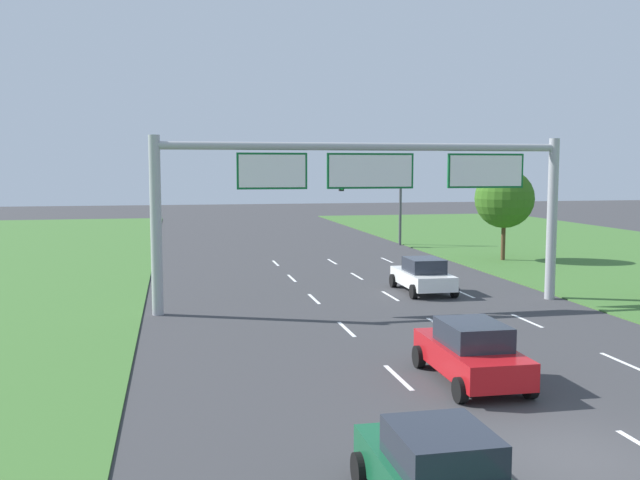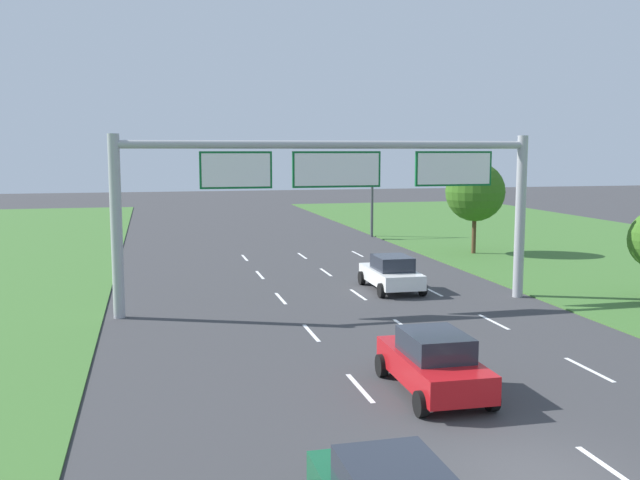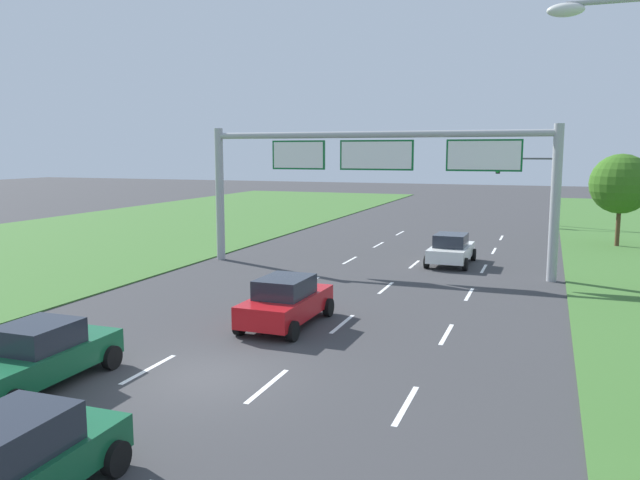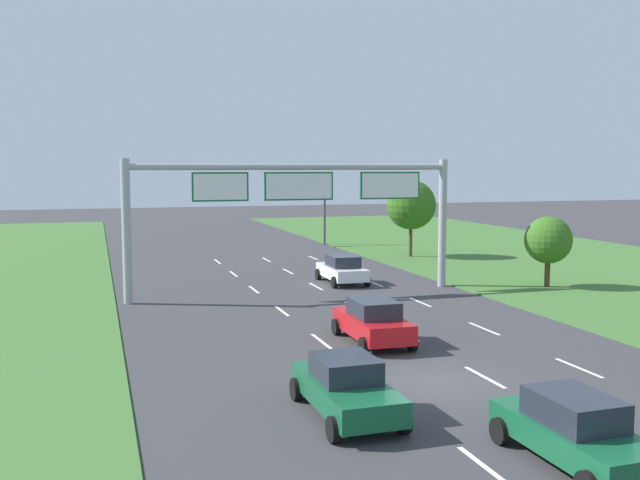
{
  "view_description": "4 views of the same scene",
  "coord_description": "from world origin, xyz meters",
  "px_view_note": "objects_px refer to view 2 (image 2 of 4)",
  "views": [
    {
      "loc": [
        -7.71,
        -12.29,
        5.75
      ],
      "look_at": [
        -1.65,
        17.19,
        2.68
      ],
      "focal_mm": 40.0,
      "sensor_mm": 36.0,
      "label": 1
    },
    {
      "loc": [
        -7.11,
        -11.84,
        6.4
      ],
      "look_at": [
        -0.51,
        15.86,
        2.78
      ],
      "focal_mm": 40.0,
      "sensor_mm": 36.0,
      "label": 2
    },
    {
      "loc": [
        8.09,
        -13.49,
        5.77
      ],
      "look_at": [
        -1.12,
        11.63,
        1.98
      ],
      "focal_mm": 35.0,
      "sensor_mm": 36.0,
      "label": 3
    },
    {
      "loc": [
        -9.76,
        -19.27,
        6.58
      ],
      "look_at": [
        0.94,
        14.68,
        2.94
      ],
      "focal_mm": 40.0,
      "sensor_mm": 36.0,
      "label": 4
    }
  ],
  "objects_px": {
    "car_far_ahead": "(433,362)",
    "traffic_light_mast": "(347,185)",
    "car_mid_lane": "(391,273)",
    "roadside_tree_far": "(475,192)",
    "sign_gantry": "(337,185)"
  },
  "relations": [
    {
      "from": "car_far_ahead",
      "to": "traffic_light_mast",
      "type": "relative_size",
      "value": 0.77
    },
    {
      "from": "car_mid_lane",
      "to": "roadside_tree_far",
      "type": "bearing_deg",
      "value": 48.73
    },
    {
      "from": "roadside_tree_far",
      "to": "car_far_ahead",
      "type": "bearing_deg",
      "value": -117.8
    },
    {
      "from": "car_mid_lane",
      "to": "car_far_ahead",
      "type": "height_order",
      "value": "car_far_ahead"
    },
    {
      "from": "sign_gantry",
      "to": "roadside_tree_far",
      "type": "height_order",
      "value": "sign_gantry"
    },
    {
      "from": "car_mid_lane",
      "to": "car_far_ahead",
      "type": "xyz_separation_m",
      "value": [
        -3.49,
        -13.45,
        0.03
      ]
    },
    {
      "from": "car_mid_lane",
      "to": "traffic_light_mast",
      "type": "height_order",
      "value": "traffic_light_mast"
    },
    {
      "from": "car_far_ahead",
      "to": "sign_gantry",
      "type": "bearing_deg",
      "value": 89.85
    },
    {
      "from": "sign_gantry",
      "to": "roadside_tree_far",
      "type": "xyz_separation_m",
      "value": [
        11.96,
        12.32,
        -1.12
      ]
    },
    {
      "from": "traffic_light_mast",
      "to": "roadside_tree_far",
      "type": "xyz_separation_m",
      "value": [
        5.38,
        -9.88,
        -0.02
      ]
    },
    {
      "from": "traffic_light_mast",
      "to": "sign_gantry",
      "type": "bearing_deg",
      "value": -106.49
    },
    {
      "from": "car_mid_lane",
      "to": "sign_gantry",
      "type": "bearing_deg",
      "value": -139.6
    },
    {
      "from": "car_far_ahead",
      "to": "traffic_light_mast",
      "type": "xyz_separation_m",
      "value": [
        6.77,
        32.93,
        3.04
      ]
    },
    {
      "from": "traffic_light_mast",
      "to": "roadside_tree_far",
      "type": "relative_size",
      "value": 0.99
    },
    {
      "from": "car_far_ahead",
      "to": "sign_gantry",
      "type": "xyz_separation_m",
      "value": [
        0.2,
        10.73,
        4.15
      ]
    }
  ]
}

